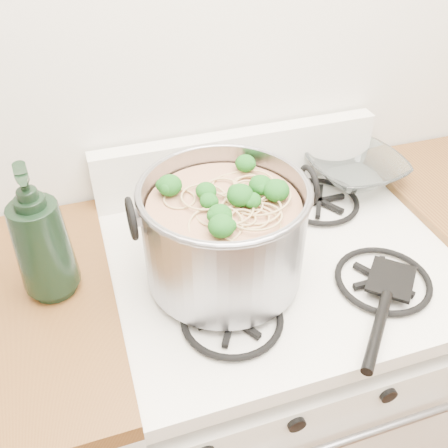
% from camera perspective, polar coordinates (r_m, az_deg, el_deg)
% --- Properties ---
extents(gas_range, '(0.76, 0.66, 0.92)m').
position_cam_1_polar(gas_range, '(1.50, 5.29, -16.96)').
color(gas_range, white).
rests_on(gas_range, ground).
extents(counter_left, '(0.25, 0.65, 0.92)m').
position_cam_1_polar(counter_left, '(1.43, -15.14, -21.00)').
color(counter_left, silver).
rests_on(counter_left, ground).
extents(stock_pot, '(0.37, 0.34, 0.23)m').
position_cam_1_polar(stock_pot, '(1.00, 0.00, -1.05)').
color(stock_pot, gray).
rests_on(stock_pot, gas_range).
extents(spatula, '(0.42, 0.42, 0.02)m').
position_cam_1_polar(spatula, '(1.10, 18.63, -5.71)').
color(spatula, black).
rests_on(spatula, gas_range).
extents(glass_bowl, '(0.11, 0.11, 0.02)m').
position_cam_1_polar(glass_bowl, '(1.39, 14.70, 5.56)').
color(glass_bowl, white).
rests_on(glass_bowl, gas_range).
extents(bottle, '(0.12, 0.13, 0.29)m').
position_cam_1_polar(bottle, '(1.00, -20.38, -1.05)').
color(bottle, black).
rests_on(bottle, counter_left).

